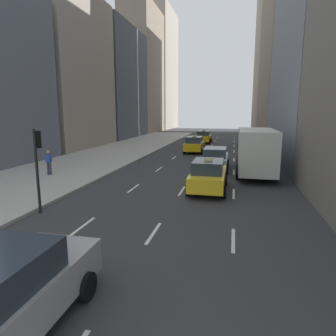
{
  "coord_description": "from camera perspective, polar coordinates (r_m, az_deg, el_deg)",
  "views": [
    {
      "loc": [
        5.27,
        -1.79,
        4.27
      ],
      "look_at": [
        1.83,
        13.97,
        1.26
      ],
      "focal_mm": 32.0,
      "sensor_mm": 36.0,
      "label": 1
    }
  ],
  "objects": [
    {
      "name": "sedan_black_near",
      "position": [
        22.54,
        8.95,
        1.76
      ],
      "size": [
        2.02,
        4.66,
        1.72
      ],
      "color": "#9EA0A5",
      "rests_on": "ground"
    },
    {
      "name": "taxi_second",
      "position": [
        42.65,
        6.84,
        5.91
      ],
      "size": [
        2.02,
        4.4,
        1.87
      ],
      "color": "yellow",
      "rests_on": "ground"
    },
    {
      "name": "box_truck",
      "position": [
        21.87,
        16.27,
        3.41
      ],
      "size": [
        2.58,
        8.4,
        3.15
      ],
      "color": "#262628",
      "rests_on": "ground"
    },
    {
      "name": "sidewalk_left",
      "position": [
        31.57,
        -10.68,
        2.73
      ],
      "size": [
        8.0,
        66.0,
        0.15
      ],
      "primitive_type": "cube",
      "color": "#ADAAA3",
      "rests_on": "ground"
    },
    {
      "name": "pedestrian_far_walking",
      "position": [
        21.51,
        -21.77,
        1.23
      ],
      "size": [
        0.36,
        0.22,
        1.65
      ],
      "color": "#383D51",
      "rests_on": "sidewalk_left"
    },
    {
      "name": "taxi_lead",
      "position": [
        16.54,
        7.66,
        -1.37
      ],
      "size": [
        2.02,
        4.4,
        1.87
      ],
      "color": "yellow",
      "rests_on": "ground"
    },
    {
      "name": "traffic_light_pole",
      "position": [
        13.72,
        -23.62,
        1.88
      ],
      "size": [
        0.24,
        0.42,
        3.6
      ],
      "color": "black",
      "rests_on": "ground"
    },
    {
      "name": "taxi_third",
      "position": [
        35.26,
        14.8,
        4.68
      ],
      "size": [
        2.02,
        4.4,
        1.87
      ],
      "color": "yellow",
      "rests_on": "ground"
    },
    {
      "name": "building_row_left",
      "position": [
        54.73,
        -8.84,
        17.9
      ],
      "size": [
        6.0,
        85.86,
        30.12
      ],
      "color": "slate",
      "rests_on": "ground"
    },
    {
      "name": "lane_markings",
      "position": [
        25.3,
        6.08,
        0.78
      ],
      "size": [
        5.72,
        56.0,
        0.01
      ],
      "color": "white",
      "rests_on": "ground"
    },
    {
      "name": "building_row_right",
      "position": [
        41.0,
        23.63,
        25.08
      ],
      "size": [
        6.0,
        68.07,
        34.24
      ],
      "color": "slate",
      "rests_on": "ground"
    },
    {
      "name": "taxi_fourth",
      "position": [
        32.46,
        5.06,
        4.51
      ],
      "size": [
        2.02,
        4.4,
        1.87
      ],
      "color": "yellow",
      "rests_on": "ground"
    },
    {
      "name": "sedan_silver_behind",
      "position": [
        6.77,
        -29.0,
        -20.69
      ],
      "size": [
        2.02,
        4.54,
        1.78
      ],
      "color": "#9EA0A5",
      "rests_on": "ground"
    }
  ]
}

